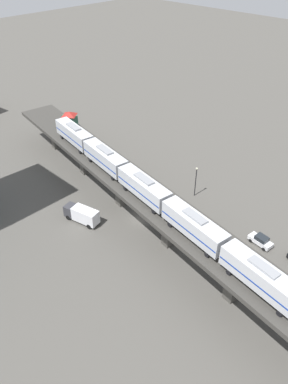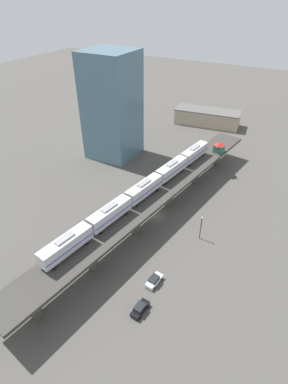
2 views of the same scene
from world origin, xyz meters
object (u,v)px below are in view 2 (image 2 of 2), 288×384
at_px(subway_train, 144,189).
at_px(street_lamp, 201,226).
at_px(delivery_truck, 143,189).
at_px(street_car_white, 154,280).
at_px(street_car_black, 140,309).
at_px(signal_hut, 219,147).
at_px(warehouse_building, 207,117).
at_px(office_tower, 112,107).

xyz_separation_m(subway_train, street_lamp, (15.71, 0.33, -6.02)).
bearing_deg(delivery_truck, street_car_white, -56.77).
height_order(street_car_white, street_lamp, street_lamp).
distance_m(subway_train, delivery_truck, 14.85).
distance_m(street_car_black, street_lamp, 25.46).
bearing_deg(street_car_white, street_lamp, 78.53).
distance_m(signal_hut, street_lamp, 34.43).
height_order(signal_hut, delivery_truck, signal_hut).
distance_m(delivery_truck, warehouse_building, 62.27).
bearing_deg(street_car_black, street_lamp, 83.34).
xyz_separation_m(subway_train, street_car_black, (12.78, -24.75, -9.19)).
relative_size(subway_train, warehouse_building, 2.10).
xyz_separation_m(signal_hut, street_car_black, (3.64, -58.47, -8.45)).
distance_m(subway_train, street_car_white, 23.13).
xyz_separation_m(subway_train, warehouse_building, (-7.68, 72.79, -6.72)).
bearing_deg(signal_hut, street_car_white, -86.68).
relative_size(street_car_black, delivery_truck, 0.60).
xyz_separation_m(street_car_white, office_tower, (-40.42, 45.97, 17.06)).
xyz_separation_m(subway_train, signal_hut, (9.14, 33.71, -0.74)).
bearing_deg(street_car_black, subway_train, 117.31).
bearing_deg(street_car_white, warehouse_building, 102.37).
bearing_deg(warehouse_building, street_car_white, -77.63).
xyz_separation_m(street_car_white, warehouse_building, (-19.79, 90.23, 2.47)).
bearing_deg(delivery_truck, warehouse_building, 91.33).
relative_size(subway_train, street_car_white, 13.56).
relative_size(subway_train, signal_hut, 16.87).
bearing_deg(subway_train, street_car_white, -55.23).
relative_size(subway_train, street_car_black, 13.69).
bearing_deg(subway_train, signal_hut, 74.83).
bearing_deg(street_car_white, signal_hut, 93.32).
distance_m(subway_train, street_car_black, 29.34).
bearing_deg(street_lamp, warehouse_building, 107.89).
height_order(subway_train, street_lamp, subway_train).
relative_size(street_lamp, warehouse_building, 0.23).
bearing_deg(street_car_white, delivery_truck, 123.23).
distance_m(street_car_white, street_car_black, 7.35).
bearing_deg(subway_train, office_tower, 134.78).
xyz_separation_m(signal_hut, delivery_truck, (-15.38, -23.15, -7.63)).
bearing_deg(street_lamp, delivery_truck, 155.01).
bearing_deg(warehouse_building, street_car_black, -78.15).
bearing_deg(signal_hut, delivery_truck, -123.61).
relative_size(delivery_truck, street_lamp, 1.08).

